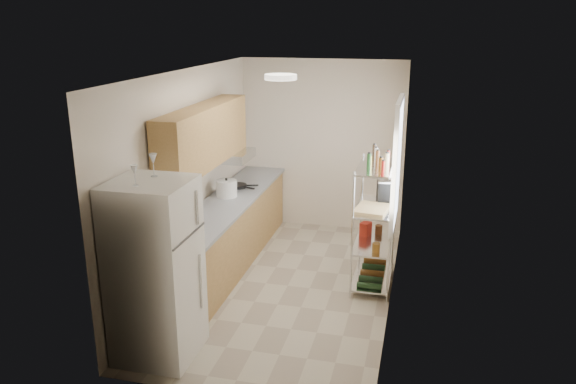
{
  "coord_description": "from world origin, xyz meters",
  "views": [
    {
      "loc": [
        1.5,
        -6.09,
        3.15
      ],
      "look_at": [
        -0.06,
        0.25,
        1.13
      ],
      "focal_mm": 35.0,
      "sensor_mm": 36.0,
      "label": 1
    }
  ],
  "objects_px": {
    "frying_pan_large": "(238,186)",
    "rice_cooker": "(227,188)",
    "cutting_board": "(372,209)",
    "refrigerator": "(155,271)",
    "espresso_machine": "(384,191)"
  },
  "relations": [
    {
      "from": "rice_cooker",
      "to": "frying_pan_large",
      "type": "bearing_deg",
      "value": 89.69
    },
    {
      "from": "frying_pan_large",
      "to": "cutting_board",
      "type": "xyz_separation_m",
      "value": [
        1.95,
        -0.86,
        0.11
      ]
    },
    {
      "from": "refrigerator",
      "to": "cutting_board",
      "type": "relative_size",
      "value": 3.8
    },
    {
      "from": "espresso_machine",
      "to": "frying_pan_large",
      "type": "bearing_deg",
      "value": 156.0
    },
    {
      "from": "refrigerator",
      "to": "espresso_machine",
      "type": "distance_m",
      "value": 2.96
    },
    {
      "from": "rice_cooker",
      "to": "espresso_machine",
      "type": "xyz_separation_m",
      "value": [
        2.06,
        -0.08,
        0.14
      ]
    },
    {
      "from": "refrigerator",
      "to": "espresso_machine",
      "type": "xyz_separation_m",
      "value": [
        1.95,
        2.21,
        0.27
      ]
    },
    {
      "from": "rice_cooker",
      "to": "cutting_board",
      "type": "xyz_separation_m",
      "value": [
        1.95,
        -0.42,
        0.02
      ]
    },
    {
      "from": "cutting_board",
      "to": "frying_pan_large",
      "type": "bearing_deg",
      "value": 156.33
    },
    {
      "from": "rice_cooker",
      "to": "cutting_board",
      "type": "distance_m",
      "value": 2.0
    },
    {
      "from": "cutting_board",
      "to": "refrigerator",
      "type": "bearing_deg",
      "value": -134.6
    },
    {
      "from": "refrigerator",
      "to": "rice_cooker",
      "type": "distance_m",
      "value": 2.3
    },
    {
      "from": "frying_pan_large",
      "to": "cutting_board",
      "type": "relative_size",
      "value": 0.54
    },
    {
      "from": "frying_pan_large",
      "to": "rice_cooker",
      "type": "bearing_deg",
      "value": -71.83
    },
    {
      "from": "rice_cooker",
      "to": "frying_pan_large",
      "type": "height_order",
      "value": "rice_cooker"
    }
  ]
}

